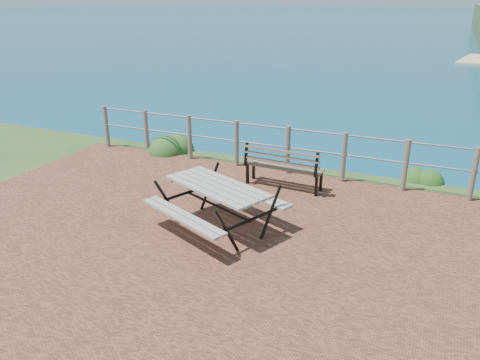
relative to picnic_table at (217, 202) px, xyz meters
The scene contains 7 objects.
ground 0.75m from the picnic_table, 68.71° to the right, with size 10.00×7.00×0.12m, color brown.
ocean 199.46m from the picnic_table, 89.94° to the left, with size 1200.00×1200.00×0.00m, color #136772.
safety_railing 2.82m from the picnic_table, 85.68° to the left, with size 9.40×0.10×1.00m.
picnic_table is the anchor object (origin of this frame).
park_bench 2.09m from the picnic_table, 79.17° to the left, with size 1.53×0.45×0.85m.
shrub_lip_west 4.33m from the picnic_table, 131.94° to the left, with size 0.83×0.83×0.60m, color #26501E.
shrub_lip_east 4.67m from the picnic_table, 52.44° to the left, with size 0.68×0.68×0.38m, color #204716.
Camera 1 is at (2.80, -5.38, 3.44)m, focal length 35.00 mm.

